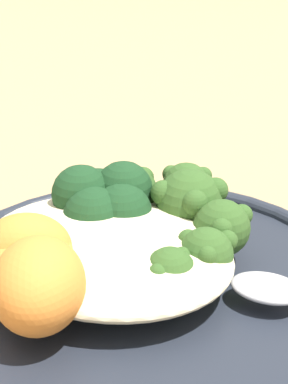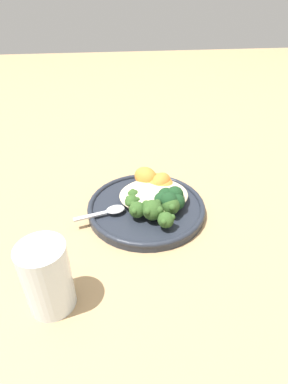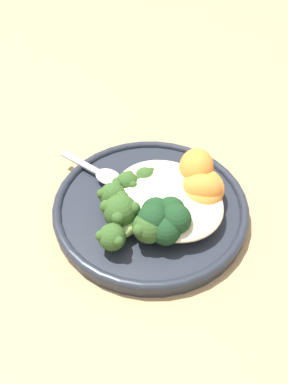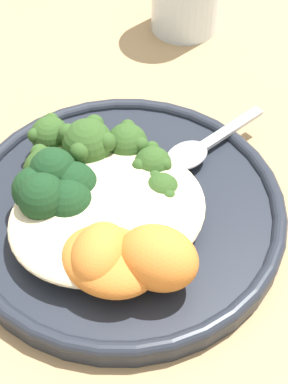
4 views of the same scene
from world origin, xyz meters
name	(u,v)px [view 2 (image 2 of 4)]	position (x,y,z in m)	size (l,w,h in m)	color
ground_plane	(142,215)	(0.00, 0.00, 0.00)	(4.00, 4.00, 0.00)	tan
plate	(146,207)	(-0.01, -0.01, 0.01)	(0.25, 0.25, 0.02)	#232833
quinoa_mound	(154,195)	(-0.03, -0.03, 0.03)	(0.15, 0.13, 0.02)	beige
broccoli_stalk_0	(138,196)	(0.00, -0.02, 0.03)	(0.08, 0.03, 0.03)	#9EBC66
broccoli_stalk_1	(136,202)	(0.01, 0.00, 0.04)	(0.08, 0.05, 0.03)	#9EBC66
broccoli_stalk_2	(142,206)	(0.00, 0.01, 0.04)	(0.09, 0.10, 0.03)	#9EBC66
broccoli_stalk_3	(153,208)	(-0.02, 0.03, 0.04)	(0.05, 0.10, 0.04)	#9EBC66
broccoli_stalk_4	(162,213)	(-0.04, 0.04, 0.04)	(0.04, 0.12, 0.03)	#9EBC66
broccoli_stalk_5	(168,205)	(-0.05, 0.02, 0.04)	(0.06, 0.09, 0.04)	#9EBC66
sweet_potato_chunk_0	(146,177)	(-0.02, -0.08, 0.04)	(0.06, 0.05, 0.05)	orange
sweet_potato_chunk_1	(159,182)	(-0.05, -0.07, 0.04)	(0.07, 0.06, 0.03)	orange
sweet_potato_chunk_2	(161,182)	(-0.05, -0.06, 0.04)	(0.05, 0.04, 0.04)	orange
kale_tuft	(170,199)	(-0.06, 0.01, 0.04)	(0.06, 0.07, 0.04)	#193D1E
spoon	(111,211)	(0.07, 0.01, 0.03)	(0.11, 0.04, 0.01)	silver
water_glass	(47,277)	(0.16, 0.20, 0.06)	(0.07, 0.07, 0.12)	silver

